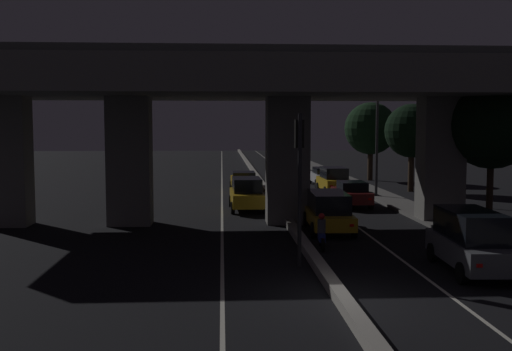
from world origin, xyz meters
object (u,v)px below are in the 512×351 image
(car_taxi_yellow_second_oncoming, at_px, (244,181))
(street_lamp, at_px, (371,122))
(traffic_light_left_of_median, at_px, (299,163))
(car_taxi_yellow_second, at_px, (329,210))
(car_dark_red_third, at_px, (352,193))
(car_white_fifth, at_px, (324,176))
(car_taxi_yellow_fourth, at_px, (334,180))
(car_taxi_yellow_lead_oncoming, at_px, (247,194))
(motorcycle_white_filtering_mid, at_px, (296,205))
(motorcycle_blue_filtering_near, at_px, (322,234))
(car_grey_lead, at_px, (471,240))

(car_taxi_yellow_second_oncoming, bearing_deg, street_lamp, 61.92)
(traffic_light_left_of_median, bearing_deg, car_taxi_yellow_second, 71.61)
(car_taxi_yellow_second_oncoming, bearing_deg, traffic_light_left_of_median, 2.46)
(car_dark_red_third, distance_m, car_white_fifth, 12.47)
(car_taxi_yellow_fourth, distance_m, car_taxi_yellow_lead_oncoming, 10.37)
(car_white_fifth, height_order, car_taxi_yellow_second_oncoming, car_white_fifth)
(motorcycle_white_filtering_mid, bearing_deg, motorcycle_blue_filtering_near, -177.99)
(car_white_fifth, bearing_deg, traffic_light_left_of_median, 167.36)
(traffic_light_left_of_median, xyz_separation_m, car_taxi_yellow_fourth, (5.32, 21.85, -2.59))
(traffic_light_left_of_median, relative_size, car_grey_lead, 1.13)
(motorcycle_blue_filtering_near, bearing_deg, car_taxi_yellow_second, -10.36)
(car_grey_lead, bearing_deg, car_white_fifth, 2.79)
(street_lamp, height_order, motorcycle_blue_filtering_near, street_lamp)
(car_dark_red_third, bearing_deg, street_lamp, -27.88)
(traffic_light_left_of_median, height_order, street_lamp, street_lamp)
(motorcycle_white_filtering_mid, bearing_deg, car_white_fifth, -12.25)
(traffic_light_left_of_median, bearing_deg, street_lamp, 69.11)
(traffic_light_left_of_median, height_order, car_white_fifth, traffic_light_left_of_median)
(street_lamp, bearing_deg, car_white_fifth, 100.94)
(car_taxi_yellow_second, xyz_separation_m, car_taxi_yellow_lead_oncoming, (-3.42, 7.14, -0.01))
(street_lamp, xyz_separation_m, car_taxi_yellow_second_oncoming, (-8.24, 4.38, -4.28))
(car_taxi_yellow_second_oncoming, height_order, motorcycle_white_filtering_mid, motorcycle_white_filtering_mid)
(traffic_light_left_of_median, relative_size, car_dark_red_third, 1.19)
(traffic_light_left_of_median, height_order, motorcycle_blue_filtering_near, traffic_light_left_of_median)
(car_taxi_yellow_fourth, bearing_deg, street_lamp, -148.56)
(car_white_fifth, bearing_deg, street_lamp, -170.25)
(car_taxi_yellow_fourth, xyz_separation_m, car_white_fifth, (0.24, 5.59, -0.18))
(traffic_light_left_of_median, bearing_deg, car_taxi_yellow_lead_oncoming, 95.00)
(car_taxi_yellow_fourth, height_order, car_white_fifth, car_taxi_yellow_fourth)
(car_taxi_yellow_fourth, xyz_separation_m, car_taxi_yellow_second_oncoming, (-6.35, 1.42, -0.18))
(car_taxi_yellow_second, bearing_deg, car_grey_lead, -154.65)
(car_dark_red_third, bearing_deg, car_taxi_yellow_fourth, -1.37)
(car_taxi_yellow_fourth, relative_size, motorcycle_white_filtering_mid, 2.38)
(car_taxi_yellow_second, height_order, car_white_fifth, car_taxi_yellow_second)
(street_lamp, xyz_separation_m, motorcycle_blue_filtering_near, (-5.96, -16.06, -4.45))
(car_taxi_yellow_second, distance_m, motorcycle_blue_filtering_near, 3.97)
(car_grey_lead, bearing_deg, car_dark_red_third, 4.45)
(car_taxi_yellow_second, relative_size, car_taxi_yellow_second_oncoming, 0.98)
(traffic_light_left_of_median, distance_m, car_grey_lead, 6.18)
(car_grey_lead, relative_size, car_taxi_yellow_second_oncoming, 0.96)
(traffic_light_left_of_median, bearing_deg, motorcycle_blue_filtering_near, 66.12)
(car_grey_lead, bearing_deg, motorcycle_white_filtering_mid, 22.19)
(car_taxi_yellow_second, xyz_separation_m, car_taxi_yellow_second_oncoming, (-3.25, 16.62, -0.19))
(car_grey_lead, height_order, car_dark_red_third, car_grey_lead)
(car_grey_lead, relative_size, car_white_fifth, 0.98)
(car_taxi_yellow_second_oncoming, xyz_separation_m, motorcycle_white_filtering_mid, (2.33, -12.23, -0.15))
(car_grey_lead, height_order, car_taxi_yellow_fourth, car_grey_lead)
(car_taxi_yellow_second_oncoming, relative_size, motorcycle_white_filtering_mid, 2.60)
(car_taxi_yellow_second, height_order, car_dark_red_third, car_taxi_yellow_second)
(car_taxi_yellow_fourth, relative_size, motorcycle_blue_filtering_near, 2.60)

